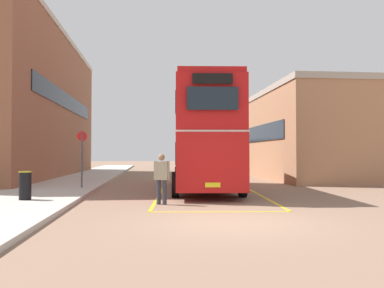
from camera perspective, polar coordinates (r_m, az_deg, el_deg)
ground_plane at (r=24.35m, az=-1.06°, el=-5.39°), size 135.60×135.60×0.00m
sidewalk_left at (r=27.05m, az=-15.39°, el=-4.79°), size 4.00×57.60×0.14m
brick_building_left at (r=31.15m, az=-22.97°, el=5.10°), size 6.31×22.92×10.31m
depot_building_right at (r=29.85m, az=16.33°, el=1.19°), size 7.57×15.22×6.02m
double_decker_bus at (r=18.74m, az=1.81°, el=1.10°), size 3.43×10.29×4.75m
single_deck_bus at (r=39.05m, az=1.46°, el=-1.48°), size 2.79×9.63×3.02m
pedestrian_boarding at (r=13.41m, az=-4.35°, el=-4.47°), size 0.53×0.41×1.69m
litter_bin at (r=14.70m, az=-22.71°, el=-5.48°), size 0.43×0.43×0.96m
bus_stop_sign at (r=19.06m, az=-15.45°, el=-1.34°), size 0.43×0.13×2.58m
bay_marking_yellow at (r=16.90m, az=2.43°, el=-7.14°), size 5.15×12.44×0.01m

